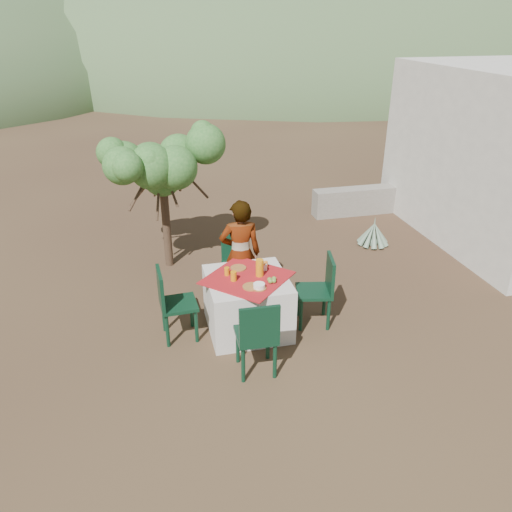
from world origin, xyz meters
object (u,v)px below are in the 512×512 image
(chair_far, at_px, (234,261))
(shrub_tree, at_px, (166,170))
(chair_near, at_px, (257,335))
(table, at_px, (247,303))
(juice_pitcher, at_px, (260,268))
(chair_left, at_px, (172,301))
(person, at_px, (240,254))
(agave, at_px, (373,234))
(chair_right, at_px, (320,287))

(chair_far, relative_size, shrub_tree, 0.43)
(chair_near, relative_size, shrub_tree, 0.48)
(table, height_order, juice_pitcher, juice_pitcher)
(chair_far, relative_size, chair_left, 0.90)
(chair_near, bearing_deg, chair_far, -91.87)
(person, bearing_deg, agave, -147.49)
(chair_right, xyz_separation_m, shrub_tree, (-1.76, 2.28, 1.06))
(chair_left, height_order, chair_right, chair_left)
(chair_left, distance_m, agave, 4.29)
(chair_left, distance_m, chair_right, 1.93)
(chair_far, relative_size, agave, 1.44)
(table, bearing_deg, chair_far, 88.03)
(chair_near, height_order, person, person)
(chair_far, bearing_deg, juice_pitcher, -66.32)
(table, distance_m, person, 0.76)
(chair_near, distance_m, person, 1.62)
(shrub_tree, bearing_deg, table, -70.00)
(table, relative_size, person, 0.83)
(person, distance_m, shrub_tree, 1.94)
(chair_far, distance_m, agave, 2.95)
(juice_pitcher, bearing_deg, chair_far, 97.13)
(shrub_tree, bearing_deg, chair_near, -77.47)
(chair_left, bearing_deg, chair_near, -140.90)
(chair_far, height_order, juice_pitcher, juice_pitcher)
(chair_far, distance_m, person, 0.50)
(person, relative_size, juice_pitcher, 7.02)
(chair_near, relative_size, chair_left, 1.01)
(shrub_tree, bearing_deg, chair_left, -94.56)
(shrub_tree, relative_size, juice_pitcher, 9.05)
(chair_far, bearing_deg, person, -71.88)
(chair_near, bearing_deg, person, -93.22)
(chair_far, height_order, chair_right, chair_right)
(chair_right, height_order, person, person)
(juice_pitcher, bearing_deg, chair_right, -7.32)
(chair_far, bearing_deg, shrub_tree, 142.41)
(person, bearing_deg, chair_right, 146.29)
(table, bearing_deg, shrub_tree, 110.00)
(person, xyz_separation_m, juice_pitcher, (0.12, -0.63, 0.09))
(chair_right, xyz_separation_m, agave, (1.82, 2.16, -0.33))
(chair_far, height_order, person, person)
(person, xyz_separation_m, shrub_tree, (-0.84, 1.55, 0.81))
(chair_near, relative_size, juice_pitcher, 4.37)
(person, bearing_deg, chair_left, 36.49)
(table, xyz_separation_m, chair_near, (-0.10, -0.95, 0.16))
(chair_left, relative_size, person, 0.62)
(chair_left, relative_size, shrub_tree, 0.48)
(table, distance_m, juice_pitcher, 0.52)
(chair_far, xyz_separation_m, person, (0.01, -0.40, 0.30))
(chair_left, xyz_separation_m, juice_pitcher, (1.13, -0.01, 0.33))
(chair_near, distance_m, shrub_tree, 3.38)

